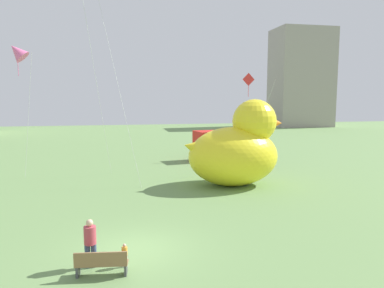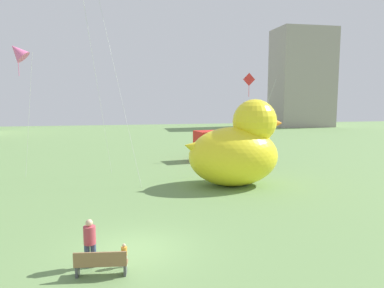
{
  "view_description": "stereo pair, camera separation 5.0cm",
  "coord_description": "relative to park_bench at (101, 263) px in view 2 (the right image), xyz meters",
  "views": [
    {
      "loc": [
        -0.52,
        -13.83,
        5.94
      ],
      "look_at": [
        3.08,
        3.85,
        3.67
      ],
      "focal_mm": 33.86,
      "sensor_mm": 36.0,
      "label": 1
    },
    {
      "loc": [
        -0.47,
        -13.84,
        5.94
      ],
      "look_at": [
        3.08,
        3.85,
        3.67
      ],
      "focal_mm": 33.86,
      "sensor_mm": 36.0,
      "label": 2
    }
  ],
  "objects": [
    {
      "name": "ground_plane",
      "position": [
        1.2,
        1.94,
        -0.48
      ],
      "size": [
        140.0,
        140.0,
        0.0
      ],
      "primitive_type": "plane",
      "color": "#6A8F52"
    },
    {
      "name": "park_bench",
      "position": [
        0.0,
        0.0,
        0.0
      ],
      "size": [
        1.79,
        0.66,
        0.9
      ],
      "color": "olive",
      "rests_on": "ground"
    },
    {
      "name": "person_adult",
      "position": [
        -0.4,
        0.79,
        0.48
      ],
      "size": [
        0.43,
        0.43,
        1.74
      ],
      "color": "#38476B",
      "rests_on": "ground"
    },
    {
      "name": "person_child",
      "position": [
        0.78,
        0.56,
        -0.01
      ],
      "size": [
        0.21,
        0.21,
        0.85
      ],
      "color": "silver",
      "rests_on": "ground"
    },
    {
      "name": "giant_inflatable_duck",
      "position": [
        8.58,
        11.5,
        2.04
      ],
      "size": [
        7.13,
        4.57,
        5.91
      ],
      "color": "yellow",
      "rests_on": "ground"
    },
    {
      "name": "box_truck",
      "position": [
        10.54,
        21.93,
        0.96
      ],
      "size": [
        5.86,
        3.24,
        2.85
      ],
      "color": "red",
      "rests_on": "ground"
    },
    {
      "name": "city_skyline",
      "position": [
        -12.06,
        60.53,
        12.45
      ],
      "size": [
        88.31,
        17.45,
        33.46
      ],
      "color": "slate",
      "rests_on": "ground"
    },
    {
      "name": "kite_pink",
      "position": [
        -6.17,
        16.05,
        8.74
      ],
      "size": [
        1.73,
        1.51,
        10.01
      ],
      "color": "silver",
      "rests_on": "ground"
    },
    {
      "name": "kite_red",
      "position": [
        13.54,
        22.64,
        7.06
      ],
      "size": [
        3.06,
        3.48,
        8.47
      ],
      "color": "silver",
      "rests_on": "ground"
    }
  ]
}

